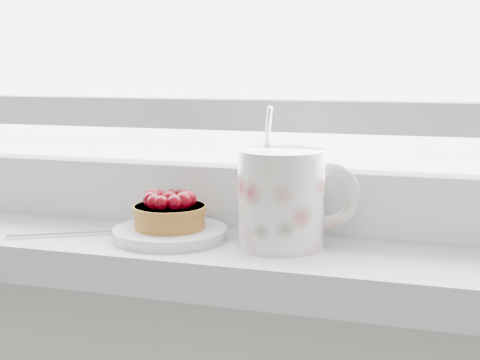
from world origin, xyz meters
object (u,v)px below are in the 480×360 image
at_px(raspberry_tart, 170,211).
at_px(fork, 84,234).
at_px(floral_mug, 284,196).
at_px(saucer, 170,233).

bearing_deg(raspberry_tart, fork, -171.69).
bearing_deg(floral_mug, saucer, -176.38).
bearing_deg(raspberry_tart, floral_mug, 3.66).
bearing_deg(fork, raspberry_tart, 8.31).
xyz_separation_m(saucer, fork, (-0.10, -0.01, -0.00)).
height_order(raspberry_tart, fork, raspberry_tart).
relative_size(saucer, raspberry_tart, 1.55).
height_order(raspberry_tart, floral_mug, floral_mug).
distance_m(saucer, raspberry_tart, 0.02).
relative_size(raspberry_tart, floral_mug, 0.55).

